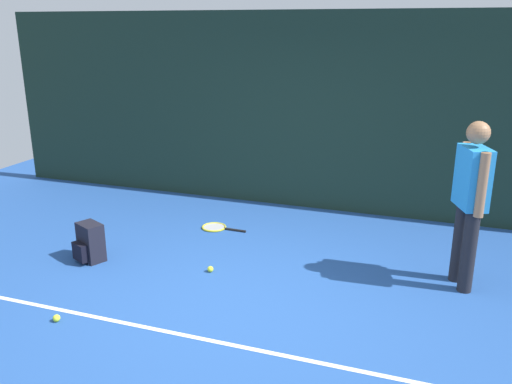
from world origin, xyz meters
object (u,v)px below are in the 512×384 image
at_px(tennis_player, 470,196).
at_px(tennis_ball_by_fence, 210,269).
at_px(backpack, 90,243).
at_px(tennis_ball_mid_court, 57,318).
at_px(tennis_racket, 216,227).

xyz_separation_m(tennis_player, tennis_ball_by_fence, (-2.54, -0.57, -0.93)).
relative_size(backpack, tennis_ball_mid_court, 6.67).
bearing_deg(tennis_ball_mid_court, tennis_racket, 80.51).
height_order(tennis_player, backpack, tennis_player).
bearing_deg(backpack, tennis_racket, 81.09).
distance_m(tennis_player, tennis_racket, 3.22).
height_order(tennis_racket, tennis_ball_mid_court, tennis_ball_mid_court).
relative_size(tennis_player, tennis_racket, 2.76).
bearing_deg(tennis_ball_mid_court, tennis_player, 29.66).
bearing_deg(tennis_ball_mid_court, backpack, 112.63).
height_order(backpack, tennis_ball_mid_court, backpack).
xyz_separation_m(backpack, tennis_ball_mid_court, (0.51, -1.21, -0.18)).
xyz_separation_m(tennis_player, backpack, (-3.95, -0.74, -0.76)).
relative_size(tennis_player, backpack, 3.86).
distance_m(tennis_ball_by_fence, tennis_ball_mid_court, 1.65).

